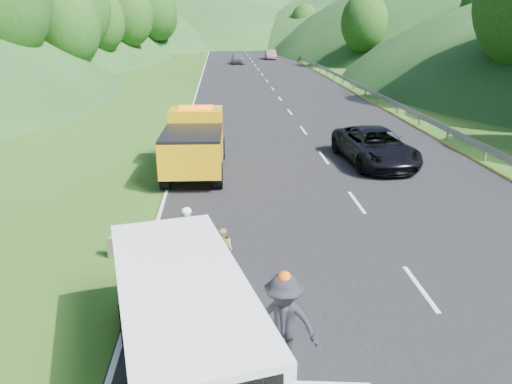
{
  "coord_description": "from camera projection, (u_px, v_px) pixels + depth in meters",
  "views": [
    {
      "loc": [
        -1.74,
        -12.38,
        6.26
      ],
      "look_at": [
        -0.76,
        1.72,
        1.3
      ],
      "focal_mm": 35.0,
      "sensor_mm": 36.0,
      "label": 1
    }
  ],
  "objects": [
    {
      "name": "ground",
      "position": [
        288.0,
        256.0,
        13.84
      ],
      "size": [
        320.0,
        320.0,
        0.0
      ],
      "primitive_type": "plane",
      "color": "#38661E",
      "rests_on": "ground"
    },
    {
      "name": "road_surface",
      "position": [
        267.0,
        81.0,
        51.68
      ],
      "size": [
        14.0,
        200.0,
        0.02
      ],
      "primitive_type": "cube",
      "color": "black",
      "rests_on": "ground"
    },
    {
      "name": "guardrail",
      "position": [
        315.0,
        69.0,
        63.92
      ],
      "size": [
        0.06,
        140.0,
        1.52
      ],
      "primitive_type": "cube",
      "color": "gray",
      "rests_on": "ground"
    },
    {
      "name": "tree_line_left",
      "position": [
        96.0,
        65.0,
        69.08
      ],
      "size": [
        14.0,
        140.0,
        14.0
      ],
      "primitive_type": null,
      "color": "#295C1B",
      "rests_on": "ground"
    },
    {
      "name": "tree_line_right",
      "position": [
        393.0,
        63.0,
        71.81
      ],
      "size": [
        14.0,
        140.0,
        14.0
      ],
      "primitive_type": null,
      "color": "#295C1B",
      "rests_on": "ground"
    },
    {
      "name": "hills_backdrop",
      "position": [
        249.0,
        41.0,
        141.05
      ],
      "size": [
        201.0,
        288.6,
        44.0
      ],
      "primitive_type": null,
      "color": "#2D5B23",
      "rests_on": "ground"
    },
    {
      "name": "tow_truck",
      "position": [
        195.0,
        142.0,
        20.9
      ],
      "size": [
        2.51,
        6.26,
        2.66
      ],
      "rotation": [
        0.0,
        0.0,
        -0.03
      ],
      "color": "black",
      "rests_on": "ground"
    },
    {
      "name": "white_van",
      "position": [
        182.0,
        322.0,
        8.64
      ],
      "size": [
        4.12,
        6.75,
        2.24
      ],
      "rotation": [
        0.0,
        0.0,
        0.24
      ],
      "color": "black",
      "rests_on": "ground"
    },
    {
      "name": "woman",
      "position": [
        190.0,
        261.0,
        13.54
      ],
      "size": [
        0.66,
        0.7,
        1.56
      ],
      "primitive_type": "imported",
      "rotation": [
        0.0,
        0.0,
        2.15
      ],
      "color": "white",
      "rests_on": "ground"
    },
    {
      "name": "child",
      "position": [
        224.0,
        269.0,
        13.14
      ],
      "size": [
        0.68,
        0.65,
        1.11
      ],
      "primitive_type": "imported",
      "rotation": [
        0.0,
        0.0,
        -0.58
      ],
      "color": "tan",
      "rests_on": "ground"
    },
    {
      "name": "worker",
      "position": [
        282.0,
        369.0,
        9.38
      ],
      "size": [
        1.41,
        1.01,
        1.96
      ],
      "primitive_type": "imported",
      "rotation": [
        0.0,
        0.0,
        -0.24
      ],
      "color": "black",
      "rests_on": "ground"
    },
    {
      "name": "suitcase",
      "position": [
        115.0,
        248.0,
        13.65
      ],
      "size": [
        0.41,
        0.28,
        0.6
      ],
      "primitive_type": "cube",
      "rotation": [
        0.0,
        0.0,
        -0.21
      ],
      "color": "#635C4A",
      "rests_on": "ground"
    },
    {
      "name": "passing_suv",
      "position": [
        373.0,
        163.0,
        22.59
      ],
      "size": [
        3.05,
        5.8,
        1.56
      ],
      "primitive_type": "imported",
      "rotation": [
        0.0,
        0.0,
        0.09
      ],
      "color": "black",
      "rests_on": "ground"
    },
    {
      "name": "dist_car_a",
      "position": [
        238.0,
        64.0,
        70.73
      ],
      "size": [
        1.76,
        4.38,
        1.49
      ],
      "primitive_type": "imported",
      "color": "#47474C",
      "rests_on": "ground"
    },
    {
      "name": "dist_car_b",
      "position": [
        271.0,
        59.0,
        78.18
      ],
      "size": [
        1.54,
        4.41,
        1.45
      ],
      "primitive_type": "imported",
      "color": "brown",
      "rests_on": "ground"
    }
  ]
}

